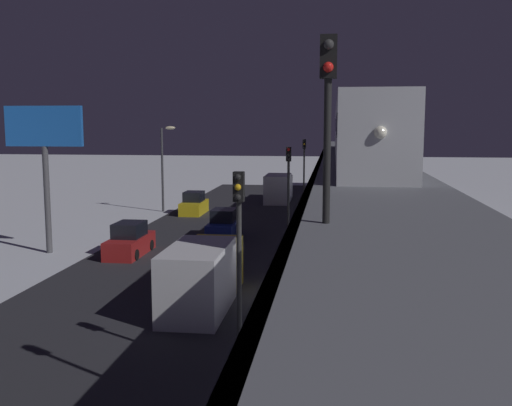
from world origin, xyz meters
The scene contains 15 objects.
ground_plane centered at (0.00, 0.00, 0.00)m, with size 240.00×240.00×0.00m, color silver.
avenue_asphalt centered at (5.26, 0.00, 0.00)m, with size 11.00×99.11×0.01m, color #28282D.
elevated_railway centered at (-5.11, 0.00, 4.87)m, with size 5.00×99.11×5.66m.
subway_train centered at (-5.21, -12.64, 7.44)m, with size 2.94×36.87×3.40m.
rail_signal centered at (-3.50, 13.48, 8.39)m, with size 0.36×0.41×4.00m.
sedan_red centered at (8.46, -7.40, 0.78)m, with size 1.91×4.58×1.97m.
sedan_yellow centered at (8.46, -23.97, 0.80)m, with size 1.80×4.01×1.97m.
sedan_blue centered at (3.86, -13.67, 0.80)m, with size 1.80×4.40×1.97m.
box_truck centered at (1.86, -33.50, 1.35)m, with size 2.40×7.40×2.80m.
delivery_van centered at (1.86, 1.87, 1.35)m, with size 2.40×7.40×2.80m.
traffic_light_near centered at (-0.84, 8.88, 4.20)m, with size 0.32×0.44×6.40m.
traffic_light_mid centered at (-0.84, -10.84, 4.20)m, with size 0.32×0.44×6.40m.
traffic_light_far centered at (-0.84, -30.56, 4.20)m, with size 0.32×0.44×6.40m.
commercial_billboard centered at (13.54, -7.27, 6.83)m, with size 4.80×0.36×8.90m.
street_lamp_far centered at (11.34, -25.00, 4.81)m, with size 1.35×0.44×7.65m.
Camera 1 is at (-3.64, 26.25, 7.80)m, focal length 41.46 mm.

